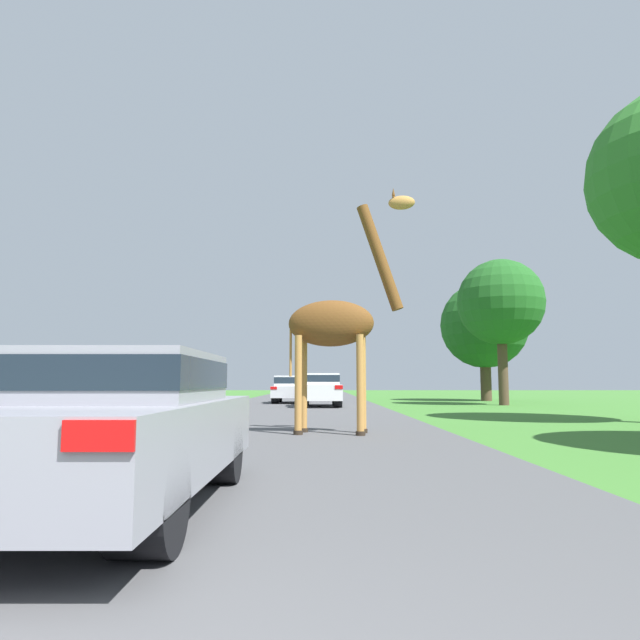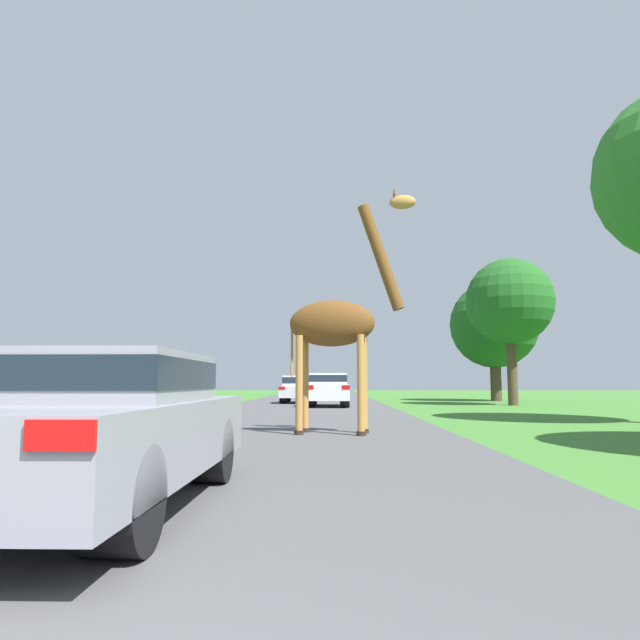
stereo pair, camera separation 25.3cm
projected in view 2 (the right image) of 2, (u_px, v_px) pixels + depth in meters
road at (310, 402)px, 30.61m from camera, size 7.56×120.00×0.00m
giraffe_near_road at (338, 322)px, 12.01m from camera, size 2.75×1.00×5.16m
car_lead_maroon at (91, 423)px, 4.83m from camera, size 1.89×4.32×1.31m
car_queue_right at (328, 389)px, 25.57m from camera, size 1.83×4.31×1.46m
car_queue_left at (299, 388)px, 29.98m from camera, size 1.80×3.98×1.42m
tree_left_edge at (494, 325)px, 33.39m from camera, size 5.09×5.09×7.00m
tree_centre_back at (510, 302)px, 27.12m from camera, size 4.12×4.12×6.96m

